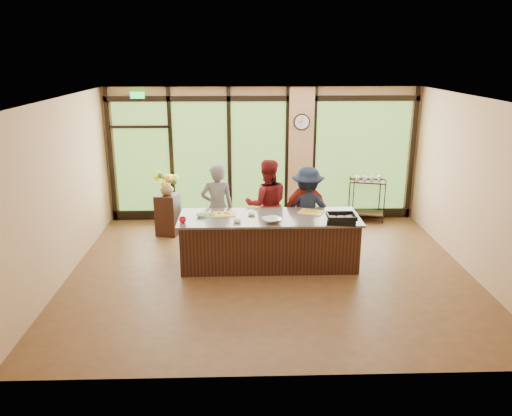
{
  "coord_description": "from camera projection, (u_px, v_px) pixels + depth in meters",
  "views": [
    {
      "loc": [
        -0.5,
        -8.09,
        3.69
      ],
      "look_at": [
        -0.23,
        0.4,
        1.05
      ],
      "focal_mm": 35.0,
      "sensor_mm": 36.0,
      "label": 1
    }
  ],
  "objects": [
    {
      "name": "cook_midleft",
      "position": [
        267.0,
        204.0,
        9.66
      ],
      "size": [
        0.91,
        0.74,
        1.78
      ],
      "primitive_type": "imported",
      "rotation": [
        0.0,
        0.0,
        3.22
      ],
      "color": "maroon",
      "rests_on": "floor"
    },
    {
      "name": "cutting_board_left",
      "position": [
        211.0,
        215.0,
        8.9
      ],
      "size": [
        0.37,
        0.29,
        0.01
      ],
      "primitive_type": "cube",
      "rotation": [
        0.0,
        0.0,
        -0.08
      ],
      "color": "#4F9837",
      "rests_on": "countertop"
    },
    {
      "name": "wall_clock",
      "position": [
        302.0,
        122.0,
        10.93
      ],
      "size": [
        0.36,
        0.04,
        0.36
      ],
      "color": "black",
      "rests_on": "window_wall"
    },
    {
      "name": "cook_left",
      "position": [
        217.0,
        208.0,
        9.56
      ],
      "size": [
        0.67,
        0.49,
        1.72
      ],
      "primitive_type": "imported",
      "rotation": [
        0.0,
        0.0,
        3.27
      ],
      "color": "slate",
      "rests_on": "floor"
    },
    {
      "name": "prep_bowl_near",
      "position": [
        201.0,
        215.0,
        8.83
      ],
      "size": [
        0.19,
        0.19,
        0.05
      ],
      "primitive_type": "imported",
      "rotation": [
        0.0,
        0.0,
        0.22
      ],
      "color": "silver",
      "rests_on": "countertop"
    },
    {
      "name": "island_base",
      "position": [
        269.0,
        242.0,
        8.99
      ],
      "size": [
        3.1,
        1.0,
        0.88
      ],
      "primitive_type": "cube",
      "color": "#331911",
      "rests_on": "floor"
    },
    {
      "name": "cutting_board_right",
      "position": [
        311.0,
        212.0,
        9.07
      ],
      "size": [
        0.53,
        0.48,
        0.01
      ],
      "primitive_type": "cube",
      "rotation": [
        0.0,
        0.0,
        -0.43
      ],
      "color": "yellow",
      "rests_on": "countertop"
    },
    {
      "name": "cook_right",
      "position": [
        307.0,
        209.0,
        9.55
      ],
      "size": [
        1.14,
        0.74,
        1.66
      ],
      "primitive_type": "imported",
      "rotation": [
        0.0,
        0.0,
        3.02
      ],
      "color": "#171F33",
      "rests_on": "floor"
    },
    {
      "name": "flower_stand",
      "position": [
        168.0,
        215.0,
        10.52
      ],
      "size": [
        0.53,
        0.53,
        0.87
      ],
      "primitive_type": "cube",
      "rotation": [
        0.0,
        0.0,
        -0.24
      ],
      "color": "#331911",
      "rests_on": "floor"
    },
    {
      "name": "roasting_pan",
      "position": [
        341.0,
        220.0,
        8.51
      ],
      "size": [
        0.54,
        0.45,
        0.09
      ],
      "primitive_type": "cube",
      "rotation": [
        0.0,
        0.0,
        -0.18
      ],
      "color": "black",
      "rests_on": "countertop"
    },
    {
      "name": "window_wall",
      "position": [
        270.0,
        160.0,
        11.24
      ],
      "size": [
        6.9,
        0.12,
        3.0
      ],
      "color": "tan",
      "rests_on": "floor"
    },
    {
      "name": "prep_bowl_far",
      "position": [
        252.0,
        214.0,
        8.92
      ],
      "size": [
        0.14,
        0.14,
        0.03
      ],
      "primitive_type": "imported",
      "rotation": [
        0.0,
        0.0,
        -0.01
      ],
      "color": "silver",
      "rests_on": "countertop"
    },
    {
      "name": "ceiling",
      "position": [
        271.0,
        99.0,
        7.94
      ],
      "size": [
        7.0,
        7.0,
        0.0
      ],
      "primitive_type": "plane",
      "rotation": [
        3.14,
        0.0,
        0.0
      ],
      "color": "white",
      "rests_on": "back_wall"
    },
    {
      "name": "mixing_bowl",
      "position": [
        272.0,
        220.0,
        8.53
      ],
      "size": [
        0.41,
        0.41,
        0.08
      ],
      "primitive_type": "imported",
      "rotation": [
        0.0,
        0.0,
        0.38
      ],
      "color": "silver",
      "rests_on": "countertop"
    },
    {
      "name": "floor",
      "position": [
        270.0,
        271.0,
        8.83
      ],
      "size": [
        7.0,
        7.0,
        0.0
      ],
      "primitive_type": "plane",
      "color": "#52381C",
      "rests_on": "ground"
    },
    {
      "name": "countertop",
      "position": [
        269.0,
        218.0,
        8.85
      ],
      "size": [
        3.2,
        1.1,
        0.04
      ],
      "primitive_type": "cube",
      "color": "#6F635C",
      "rests_on": "island_base"
    },
    {
      "name": "back_wall",
      "position": [
        263.0,
        155.0,
        11.25
      ],
      "size": [
        7.0,
        0.0,
        7.0
      ],
      "primitive_type": "plane",
      "rotation": [
        1.57,
        0.0,
        0.0
      ],
      "color": "tan",
      "rests_on": "floor"
    },
    {
      "name": "cutting_board_center",
      "position": [
        224.0,
        214.0,
        8.96
      ],
      "size": [
        0.42,
        0.31,
        0.01
      ],
      "primitive_type": "cube",
      "rotation": [
        0.0,
        0.0,
        0.0
      ],
      "color": "yellow",
      "rests_on": "countertop"
    },
    {
      "name": "red_ramekin",
      "position": [
        183.0,
        220.0,
        8.51
      ],
      "size": [
        0.16,
        0.16,
        0.1
      ],
      "primitive_type": "imported",
      "rotation": [
        0.0,
        0.0,
        0.33
      ],
      "color": "red",
      "rests_on": "countertop"
    },
    {
      "name": "right_wall",
      "position": [
        475.0,
        188.0,
        8.49
      ],
      "size": [
        0.0,
        6.0,
        6.0
      ],
      "primitive_type": "plane",
      "rotation": [
        1.57,
        0.0,
        -1.57
      ],
      "color": "tan",
      "rests_on": "floor"
    },
    {
      "name": "flower_vase",
      "position": [
        166.0,
        188.0,
        10.35
      ],
      "size": [
        0.31,
        0.31,
        0.29
      ],
      "primitive_type": "imported",
      "rotation": [
        0.0,
        0.0,
        -0.13
      ],
      "color": "olive",
      "rests_on": "flower_stand"
    },
    {
      "name": "cook_midright",
      "position": [
        305.0,
        211.0,
        9.58
      ],
      "size": [
        1.01,
        0.68,
        1.59
      ],
      "primitive_type": "imported",
      "rotation": [
        0.0,
        0.0,
        3.48
      ],
      "color": "maroon",
      "rests_on": "floor"
    },
    {
      "name": "prep_bowl_mid",
      "position": [
        237.0,
        221.0,
        8.54
      ],
      "size": [
        0.17,
        0.17,
        0.04
      ],
      "primitive_type": "imported",
      "rotation": [
        0.0,
        0.0,
        0.35
      ],
      "color": "silver",
      "rests_on": "countertop"
    },
    {
      "name": "left_wall",
      "position": [
        60.0,
        191.0,
        8.28
      ],
      "size": [
        0.0,
        6.0,
        6.0
      ],
      "primitive_type": "plane",
      "rotation": [
        1.57,
        0.0,
        1.57
      ],
      "color": "tan",
      "rests_on": "floor"
    },
    {
      "name": "bar_cart",
      "position": [
        367.0,
        194.0,
        11.31
      ],
      "size": [
        0.86,
        0.63,
        1.06
      ],
      "rotation": [
        0.0,
        0.0,
        -0.27
      ],
      "color": "#331911",
      "rests_on": "floor"
    }
  ]
}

